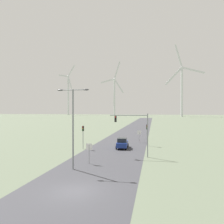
{
  "coord_description": "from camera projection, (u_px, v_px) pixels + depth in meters",
  "views": [
    {
      "loc": [
        6.36,
        -17.01,
        6.7
      ],
      "look_at": [
        0.0,
        16.07,
        6.38
      ],
      "focal_mm": 35.0,
      "sensor_mm": 36.0,
      "label": 1
    }
  ],
  "objects": [
    {
      "name": "stop_sign_far",
      "position": [
        139.0,
        134.0,
        45.14
      ],
      "size": [
        0.81,
        0.07,
        2.43
      ],
      "color": "gray",
      "rests_on": "ground"
    },
    {
      "name": "traffic_light_mast_overhead",
      "position": [
        134.0,
        125.0,
        31.14
      ],
      "size": [
        5.47,
        0.34,
        6.19
      ],
      "color": "gray",
      "rests_on": "ground"
    },
    {
      "name": "traffic_light_post_near_left",
      "position": [
        83.0,
        132.0,
        37.42
      ],
      "size": [
        0.28,
        0.34,
        3.96
      ],
      "color": "gray",
      "rests_on": "ground"
    },
    {
      "name": "ground_plane",
      "position": [
        75.0,
        191.0,
        17.97
      ],
      "size": [
        600.0,
        600.0,
        0.0
      ],
      "primitive_type": "plane",
      "color": "#5B6651"
    },
    {
      "name": "wind_turbine_center",
      "position": [
        182.0,
        86.0,
        222.37
      ],
      "size": [
        40.19,
        8.69,
        73.49
      ],
      "color": "silver",
      "rests_on": "ground"
    },
    {
      "name": "wind_turbine_left",
      "position": [
        114.0,
        92.0,
        276.88
      ],
      "size": [
        33.25,
        17.84,
        67.37
      ],
      "color": "silver",
      "rests_on": "ground"
    },
    {
      "name": "traffic_light_post_near_right",
      "position": [
        147.0,
        130.0,
        40.67
      ],
      "size": [
        0.28,
        0.34,
        3.99
      ],
      "color": "gray",
      "rests_on": "ground"
    },
    {
      "name": "wind_turbine_far_left",
      "position": [
        68.0,
        92.0,
        298.82
      ],
      "size": [
        28.46,
        11.89,
        67.34
      ],
      "color": "silver",
      "rests_on": "ground"
    },
    {
      "name": "road_surface",
      "position": [
        132.0,
        132.0,
        65.1
      ],
      "size": [
        10.0,
        240.0,
        0.01
      ],
      "color": "#38383D",
      "rests_on": "ground"
    },
    {
      "name": "streetlamp",
      "position": [
        73.0,
        118.0,
        24.55
      ],
      "size": [
        3.74,
        0.32,
        9.06
      ],
      "color": "gray",
      "rests_on": "ground"
    },
    {
      "name": "stop_sign_near",
      "position": [
        89.0,
        150.0,
        27.12
      ],
      "size": [
        0.81,
        0.07,
        2.52
      ],
      "color": "gray",
      "rests_on": "ground"
    },
    {
      "name": "car_approaching",
      "position": [
        122.0,
        143.0,
        38.11
      ],
      "size": [
        2.06,
        4.21,
        1.83
      ],
      "color": "navy",
      "rests_on": "ground"
    }
  ]
}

